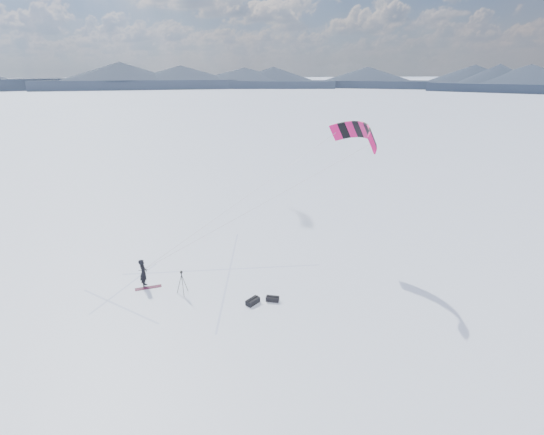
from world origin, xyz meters
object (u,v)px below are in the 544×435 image
object	(u,v)px
snowkiter	(145,286)
gear_bag_b	(273,299)
gear_bag_a	(253,301)
snowboard	(148,288)
tripod	(182,279)

from	to	relation	value
snowkiter	gear_bag_b	world-z (taller)	snowkiter
gear_bag_a	snowboard	bearing A→B (deg)	115.01
tripod	gear_bag_a	size ratio (longest dim) A/B	1.65
snowboard	gear_bag_a	bearing A→B (deg)	-33.78
snowkiter	gear_bag_a	xyz separation A→B (m)	(6.27, -3.64, 0.17)
snowboard	gear_bag_a	world-z (taller)	gear_bag_a
snowboard	snowkiter	bearing A→B (deg)	122.29
snowkiter	snowboard	bearing A→B (deg)	-140.99
snowkiter	snowboard	size ratio (longest dim) A/B	1.16
snowkiter	gear_bag_b	size ratio (longest dim) A/B	2.20
snowkiter	tripod	size ratio (longest dim) A/B	1.21
snowkiter	snowboard	world-z (taller)	snowkiter
snowkiter	gear_bag_a	bearing A→B (deg)	-118.20
snowkiter	gear_bag_b	distance (m)	8.31
snowkiter	tripod	distance (m)	2.94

